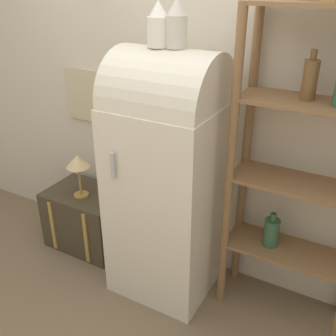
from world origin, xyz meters
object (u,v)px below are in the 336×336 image
refrigerator (168,174)px  vase_left (158,25)px  desk_lamp (78,164)px  vase_center (176,25)px  suitcase_trunk (87,218)px

refrigerator → vase_left: bearing=-166.6°
desk_lamp → vase_center: bearing=0.2°
vase_center → refrigerator: bearing=-169.6°
refrigerator → suitcase_trunk: size_ratio=2.72×
suitcase_trunk → desk_lamp: (0.01, -0.05, 0.50)m
vase_left → desk_lamp: bearing=178.5°
refrigerator → desk_lamp: 0.75m
refrigerator → vase_left: 0.87m
vase_left → desk_lamp: 1.20m
vase_left → vase_center: vase_center is taller
refrigerator → vase_left: (-0.05, -0.01, 0.87)m
vase_center → desk_lamp: 1.26m
vase_center → vase_left: bearing=-168.0°
suitcase_trunk → vase_center: bearing=-3.3°
suitcase_trunk → vase_center: 1.68m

